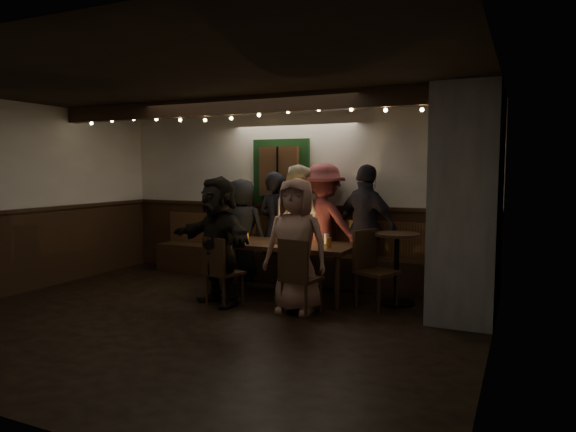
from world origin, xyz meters
The scene contains 13 objects.
room centered at (1.07, 1.42, 1.07)m, with size 6.02×5.01×2.62m.
dining_table centered at (0.31, 1.40, 0.65)m, with size 1.98×0.85×0.86m.
chair_near_left centered at (-0.15, 0.58, 0.48)m, with size 0.48×0.48×0.86m.
chair_near_right centered at (0.90, 0.60, 0.50)m, with size 0.46×0.46×0.89m.
chair_end centered at (1.56, 1.34, 0.53)m, with size 0.56×0.56×0.94m.
high_top centered at (1.82, 1.59, 0.57)m, with size 0.56×0.56×0.89m.
person_a centered at (-0.68, 2.04, 0.77)m, with size 0.75×0.49×1.54m, color black.
person_b centered at (-0.14, 2.15, 0.83)m, with size 0.60×0.40×1.65m, color black.
person_c centered at (0.26, 2.06, 0.88)m, with size 0.85×0.66×1.75m, color #BAAF91.
person_d centered at (0.61, 2.17, 0.88)m, with size 1.14×0.66×1.77m, color brown.
person_e centered at (1.25, 2.17, 0.88)m, with size 1.03×0.43×1.76m, color #27242F.
person_f centered at (-0.20, 0.63, 0.80)m, with size 1.49×0.47×1.61m, color black.
person_g centered at (0.82, 0.73, 0.80)m, with size 0.78×0.51×1.59m, color #A67767.
Camera 1 is at (3.26, -4.73, 1.69)m, focal length 32.00 mm.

